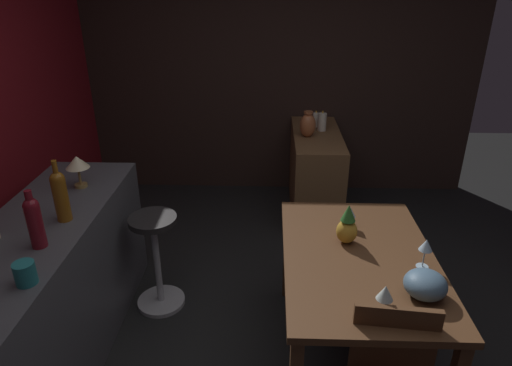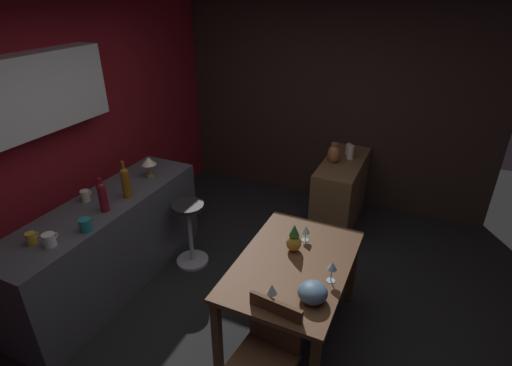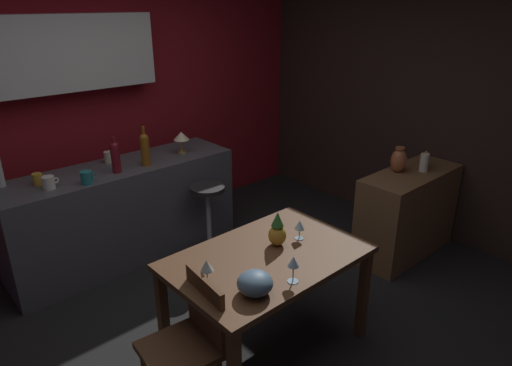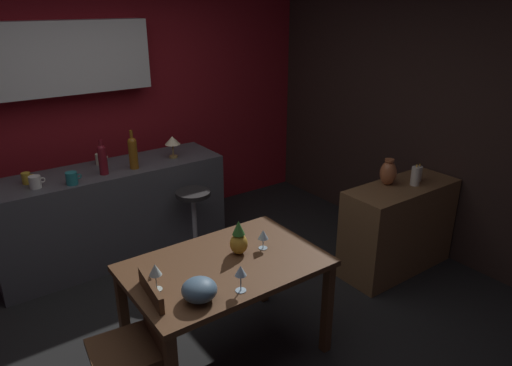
{
  "view_description": "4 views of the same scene",
  "coord_description": "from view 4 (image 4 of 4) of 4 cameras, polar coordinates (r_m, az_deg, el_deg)",
  "views": [
    {
      "loc": [
        -2.06,
        0.18,
        2.15
      ],
      "look_at": [
        0.65,
        0.27,
        0.9
      ],
      "focal_mm": 31.49,
      "sensor_mm": 36.0,
      "label": 1
    },
    {
      "loc": [
        -2.3,
        -1.08,
        2.69
      ],
      "look_at": [
        0.88,
        0.38,
        0.89
      ],
      "focal_mm": 27.83,
      "sensor_mm": 36.0,
      "label": 2
    },
    {
      "loc": [
        -1.7,
        -2.16,
        2.27
      ],
      "look_at": [
        0.56,
        0.35,
        0.9
      ],
      "focal_mm": 31.67,
      "sensor_mm": 36.0,
      "label": 3
    },
    {
      "loc": [
        -1.33,
        -2.58,
        2.34
      ],
      "look_at": [
        0.85,
        0.45,
        0.87
      ],
      "focal_mm": 32.76,
      "sensor_mm": 36.0,
      "label": 4
    }
  ],
  "objects": [
    {
      "name": "ground_plane",
      "position": [
        3.73,
        -6.91,
        -17.55
      ],
      "size": [
        9.0,
        9.0,
        0.0
      ],
      "primitive_type": "plane",
      "color": "black"
    },
    {
      "name": "cup_teal",
      "position": [
        4.17,
        -21.57,
        0.54
      ],
      "size": [
        0.13,
        0.09,
        0.11
      ],
      "color": "teal",
      "rests_on": "kitchen_counter"
    },
    {
      "name": "wall_kitchen_back",
      "position": [
        4.91,
        -20.4,
        9.32
      ],
      "size": [
        5.2,
        0.33,
        2.6
      ],
      "color": "maroon",
      "rests_on": "ground_plane"
    },
    {
      "name": "kitchen_counter",
      "position": [
        4.64,
        -17.03,
        -3.54
      ],
      "size": [
        2.1,
        0.6,
        0.9
      ],
      "primitive_type": "cube",
      "color": "#4C4C51",
      "rests_on": "ground_plane"
    },
    {
      "name": "pineapple_centerpiece",
      "position": [
        3.14,
        -2.13,
        -6.93
      ],
      "size": [
        0.12,
        0.12,
        0.24
      ],
      "color": "gold",
      "rests_on": "dining_table"
    },
    {
      "name": "pillar_candle_tall",
      "position": [
        4.3,
        18.9,
        0.8
      ],
      "size": [
        0.08,
        0.08,
        0.19
      ],
      "color": "white",
      "rests_on": "sideboard_cabinet"
    },
    {
      "name": "wine_bottle_amber",
      "position": [
        4.36,
        -14.8,
        3.73
      ],
      "size": [
        0.08,
        0.08,
        0.36
      ],
      "color": "#8C5114",
      "rests_on": "kitchen_counter"
    },
    {
      "name": "vase_copper",
      "position": [
        4.23,
        15.85,
        1.22
      ],
      "size": [
        0.15,
        0.15,
        0.24
      ],
      "color": "#B26038",
      "rests_on": "sideboard_cabinet"
    },
    {
      "name": "wine_glass_right",
      "position": [
        2.82,
        -12.21,
        -10.4
      ],
      "size": [
        0.08,
        0.08,
        0.17
      ],
      "color": "silver",
      "rests_on": "dining_table"
    },
    {
      "name": "chair_near_window",
      "position": [
        2.97,
        -14.43,
        -18.29
      ],
      "size": [
        0.44,
        0.44,
        0.84
      ],
      "color": "#56351E",
      "rests_on": "ground_plane"
    },
    {
      "name": "counter_lamp",
      "position": [
        4.59,
        -10.17,
        5.0
      ],
      "size": [
        0.15,
        0.15,
        0.21
      ],
      "color": "#A58447",
      "rests_on": "kitchen_counter"
    },
    {
      "name": "cup_mustard",
      "position": [
        4.34,
        -26.22,
        0.53
      ],
      "size": [
        0.11,
        0.07,
        0.1
      ],
      "color": "gold",
      "rests_on": "kitchen_counter"
    },
    {
      "name": "pillar_candle_short",
      "position": [
        4.42,
        19.25,
        1.1
      ],
      "size": [
        0.06,
        0.06,
        0.16
      ],
      "color": "white",
      "rests_on": "sideboard_cabinet"
    },
    {
      "name": "wall_side_right",
      "position": [
        4.94,
        17.47,
        8.4
      ],
      "size": [
        0.1,
        4.4,
        2.6
      ],
      "primitive_type": "cube",
      "color": "#33231E",
      "rests_on": "ground_plane"
    },
    {
      "name": "wine_bottle_ruby",
      "position": [
        4.29,
        -18.24,
        2.92
      ],
      "size": [
        0.08,
        0.08,
        0.31
      ],
      "color": "maroon",
      "rests_on": "kitchen_counter"
    },
    {
      "name": "bar_stool",
      "position": [
        4.43,
        -7.5,
        -4.97
      ],
      "size": [
        0.34,
        0.34,
        0.71
      ],
      "color": "#262323",
      "rests_on": "ground_plane"
    },
    {
      "name": "wine_glass_left",
      "position": [
        3.2,
        0.87,
        -6.38
      ],
      "size": [
        0.07,
        0.07,
        0.14
      ],
      "color": "silver",
      "rests_on": "dining_table"
    },
    {
      "name": "dining_table",
      "position": [
        3.14,
        -3.71,
        -11.14
      ],
      "size": [
        1.27,
        0.84,
        0.74
      ],
      "color": "#56351E",
      "rests_on": "ground_plane"
    },
    {
      "name": "sideboard_cabinet",
      "position": [
        4.44,
        16.92,
        -5.22
      ],
      "size": [
        1.1,
        0.44,
        0.82
      ],
      "primitive_type": "cube",
      "color": "brown",
      "rests_on": "ground_plane"
    },
    {
      "name": "fruit_bowl",
      "position": [
        2.73,
        -6.94,
        -12.81
      ],
      "size": [
        0.21,
        0.21,
        0.13
      ],
      "primitive_type": "ellipsoid",
      "color": "slate",
      "rests_on": "dining_table"
    },
    {
      "name": "wine_glass_center",
      "position": [
        2.75,
        -1.89,
        -10.79
      ],
      "size": [
        0.07,
        0.07,
        0.17
      ],
      "color": "silver",
      "rests_on": "dining_table"
    },
    {
      "name": "cup_white",
      "position": [
        4.21,
        -25.35,
        0.11
      ],
      "size": [
        0.13,
        0.09,
        0.1
      ],
      "color": "white",
      "rests_on": "kitchen_counter"
    },
    {
      "name": "cup_cream",
      "position": [
        4.59,
        -18.51,
        2.79
      ],
      "size": [
        0.11,
        0.08,
        0.1
      ],
      "color": "beige",
      "rests_on": "kitchen_counter"
    }
  ]
}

